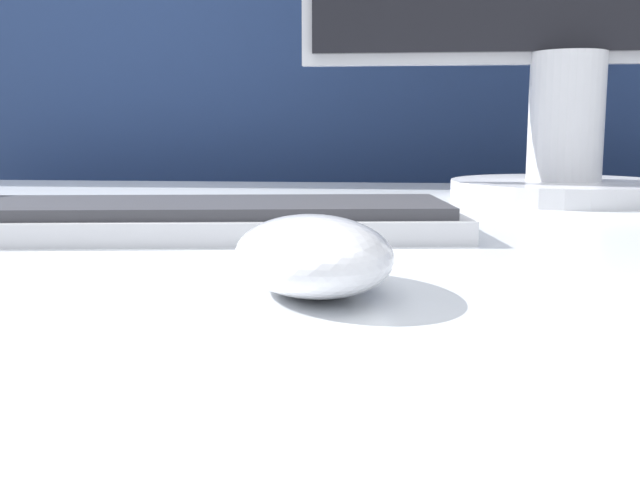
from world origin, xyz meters
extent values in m
cube|color=navy|center=(0.00, 0.61, 0.74)|extent=(5.00, 0.03, 1.49)
ellipsoid|color=white|center=(-0.08, -0.24, 0.78)|extent=(0.10, 0.12, 0.04)
cube|color=silver|center=(-0.18, -0.06, 0.77)|extent=(0.39, 0.17, 0.02)
cube|color=#38383D|center=(-0.18, -0.06, 0.78)|extent=(0.36, 0.16, 0.01)
cylinder|color=silver|center=(0.14, 0.25, 0.77)|extent=(0.24, 0.24, 0.02)
cylinder|color=silver|center=(0.14, 0.25, 0.84)|extent=(0.08, 0.08, 0.13)
camera|label=1|loc=(-0.04, -0.58, 0.83)|focal=42.00mm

